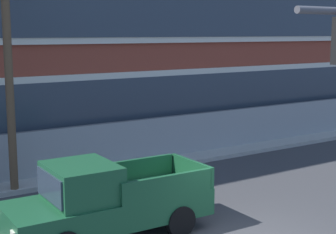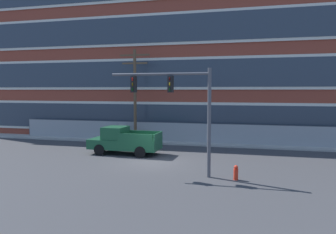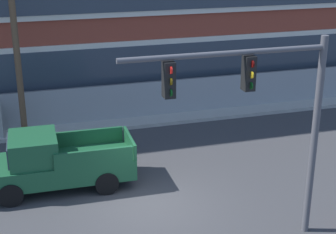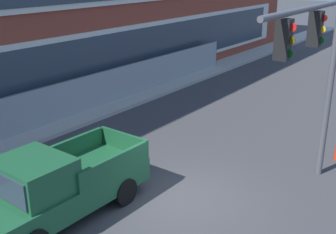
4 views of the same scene
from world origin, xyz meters
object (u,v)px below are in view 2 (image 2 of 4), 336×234
Objects in this scene: pickup_truck_dark_green at (123,141)px; utility_pole_near_corner at (135,91)px; electrical_cabinet at (123,133)px; fire_hydrant at (236,173)px; traffic_signal_mast at (179,100)px.

utility_pole_near_corner reaches higher than pickup_truck_dark_green.
electrical_cabinet reaches higher than fire_hydrant.
electrical_cabinet is at bearing 111.97° from pickup_truck_dark_green.
traffic_signal_mast is at bearing -57.95° from utility_pole_near_corner.
traffic_signal_mast is 0.71× the size of utility_pole_near_corner.
pickup_truck_dark_green is (-5.26, 4.87, -3.22)m from traffic_signal_mast.
pickup_truck_dark_green reaches higher than fire_hydrant.
pickup_truck_dark_green is at bearing -80.32° from utility_pole_near_corner.
traffic_signal_mast is at bearing 176.35° from fire_hydrant.
utility_pole_near_corner is (-6.09, 9.72, 0.43)m from traffic_signal_mast.
pickup_truck_dark_green is 9.77m from fire_hydrant.
electrical_cabinet is (-2.06, 5.10, -0.14)m from pickup_truck_dark_green.
traffic_signal_mast is 7.49× the size of fire_hydrant.
electrical_cabinet is at bearing 168.54° from utility_pole_near_corner.
traffic_signal_mast reaches higher than electrical_cabinet.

